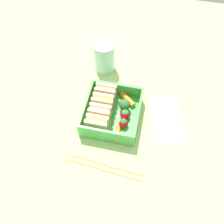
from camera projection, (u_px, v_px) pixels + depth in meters
ground_plane at (112, 119)px, 70.74cm from camera, size 120.00×120.00×2.00cm
bento_tray at (112, 116)px, 69.38cm from camera, size 15.61×14.73×1.20cm
bento_rim at (112, 111)px, 67.05cm from camera, size 15.61×14.73×4.33cm
sandwich_left at (97, 124)px, 64.32cm from camera, size 2.74×5.82×5.14cm
sandwich_center_left at (100, 113)px, 66.13cm from camera, size 2.74×5.82×5.14cm
sandwich_center at (103, 103)px, 67.94cm from camera, size 2.74×5.82×5.14cm
sandwich_center_right at (106, 93)px, 69.75cm from camera, size 2.74×5.82×5.14cm
carrot_stick_left at (118, 133)px, 65.25cm from camera, size 5.02×1.62×1.20cm
strawberry_left at (123, 123)px, 65.88cm from camera, size 2.52×2.52×3.12cm
strawberry_far_left at (125, 113)px, 67.41cm from camera, size 2.71×2.71×3.31cm
broccoli_floret at (124, 105)px, 67.88cm from camera, size 3.10×3.10×3.97cm
carrot_stick_far_left at (128, 99)px, 70.74cm from camera, size 4.74×5.04×1.60cm
chopstick_pair at (104, 167)px, 61.79cm from camera, size 3.60×19.85×0.70cm
drinking_glass at (104, 57)px, 75.56cm from camera, size 6.35×6.35×9.91cm
folded_napkin at (166, 119)px, 69.37cm from camera, size 16.70×11.56×0.40cm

